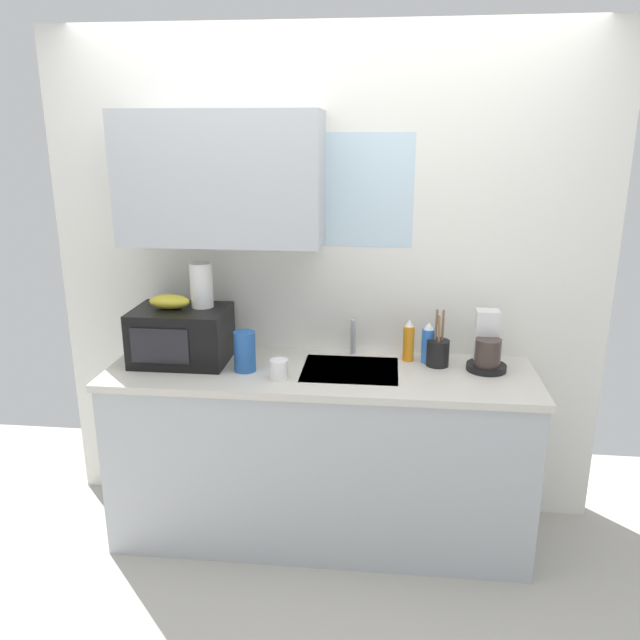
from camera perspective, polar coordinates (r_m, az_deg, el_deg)
kitchen_wall_assembly at (r=3.23m, az=-1.20°, el=5.29°), size 2.83×0.42×2.50m
counter_unit at (r=3.24m, az=0.06°, el=-11.78°), size 2.06×0.63×0.90m
sink_faucet at (r=3.24m, az=3.00°, el=-1.54°), size 0.03×0.03×0.19m
microwave at (r=3.20m, az=-12.38°, el=-1.34°), size 0.46×0.35×0.27m
banana_bunch at (r=3.18m, az=-13.41°, el=1.62°), size 0.20×0.11×0.07m
paper_towel_roll at (r=3.16m, az=-10.63°, el=3.11°), size 0.11×0.11×0.22m
coffee_maker at (r=3.15m, az=14.79°, el=-2.42°), size 0.19×0.21×0.28m
dish_soap_bottle_orange at (r=3.18m, az=7.98°, el=-1.92°), size 0.06×0.06×0.21m
dish_soap_bottle_blue at (r=3.17m, az=9.72°, el=-2.13°), size 0.07×0.07×0.21m
cereal_canister at (r=3.04m, az=-6.80°, el=-2.83°), size 0.10×0.10×0.19m
mug_white at (r=2.94m, az=-3.71°, el=-4.46°), size 0.08×0.08×0.09m
utensil_crock at (r=3.14m, az=10.57°, el=-2.84°), size 0.11×0.11×0.29m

